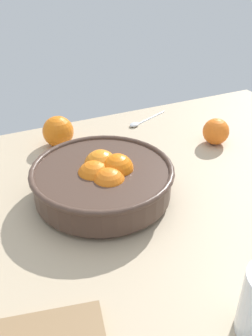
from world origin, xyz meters
TOP-DOWN VIEW (x-y plane):
  - ground_plane at (0.00, 0.00)cm, footprint 139.53×84.28cm
  - fruit_bowl at (-1.32, 3.48)cm, footprint 29.09×29.09cm
  - loose_orange_0 at (-3.07, 29.75)cm, footprint 7.98×7.98cm
  - loose_orange_1 at (34.39, 13.47)cm, footprint 6.85×6.85cm
  - spoon at (23.08, 33.23)cm, footprint 14.90×7.38cm

SIDE VIEW (x-z plane):
  - ground_plane at x=0.00cm, z-range -3.00..0.00cm
  - spoon at x=23.08cm, z-range -0.07..0.93cm
  - loose_orange_1 at x=34.39cm, z-range 0.00..6.85cm
  - loose_orange_0 at x=-3.07cm, z-range 0.00..7.98cm
  - fruit_bowl at x=-1.32cm, z-range -0.55..9.21cm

